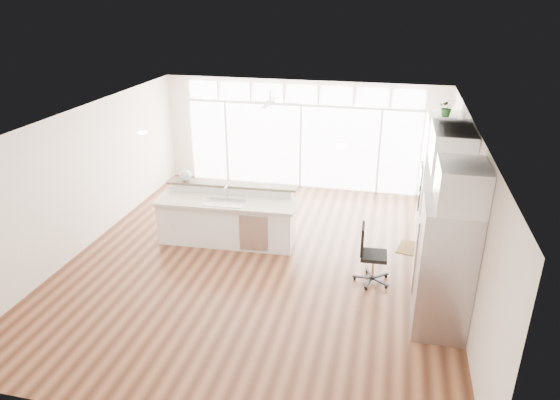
# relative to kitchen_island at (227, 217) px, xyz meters

# --- Properties ---
(floor) EXTENTS (7.00, 8.00, 0.02)m
(floor) POSITION_rel_kitchen_island_xyz_m (0.84, -0.54, -0.56)
(floor) COLOR #492616
(floor) RESTS_ON ground
(ceiling) EXTENTS (7.00, 8.00, 0.02)m
(ceiling) POSITION_rel_kitchen_island_xyz_m (0.84, -0.54, 2.15)
(ceiling) COLOR white
(ceiling) RESTS_ON wall_back
(wall_back) EXTENTS (7.00, 0.04, 2.70)m
(wall_back) POSITION_rel_kitchen_island_xyz_m (0.84, 3.46, 0.80)
(wall_back) COLOR white
(wall_back) RESTS_ON floor
(wall_front) EXTENTS (7.00, 0.04, 2.70)m
(wall_front) POSITION_rel_kitchen_island_xyz_m (0.84, -4.54, 0.80)
(wall_front) COLOR white
(wall_front) RESTS_ON floor
(wall_left) EXTENTS (0.04, 8.00, 2.70)m
(wall_left) POSITION_rel_kitchen_island_xyz_m (-2.66, -0.54, 0.80)
(wall_left) COLOR white
(wall_left) RESTS_ON floor
(wall_right) EXTENTS (0.04, 8.00, 2.70)m
(wall_right) POSITION_rel_kitchen_island_xyz_m (4.34, -0.54, 0.80)
(wall_right) COLOR white
(wall_right) RESTS_ON floor
(glass_wall) EXTENTS (5.80, 0.06, 2.08)m
(glass_wall) POSITION_rel_kitchen_island_xyz_m (0.84, 3.40, 0.50)
(glass_wall) COLOR white
(glass_wall) RESTS_ON wall_back
(transom_row) EXTENTS (5.90, 0.06, 0.40)m
(transom_row) POSITION_rel_kitchen_island_xyz_m (0.84, 3.40, 1.83)
(transom_row) COLOR white
(transom_row) RESTS_ON wall_back
(desk_window) EXTENTS (0.04, 0.85, 0.85)m
(desk_window) POSITION_rel_kitchen_island_xyz_m (4.30, -0.24, 1.00)
(desk_window) COLOR white
(desk_window) RESTS_ON wall_right
(ceiling_fan) EXTENTS (1.16, 1.16, 0.32)m
(ceiling_fan) POSITION_rel_kitchen_island_xyz_m (0.34, 2.26, 1.93)
(ceiling_fan) COLOR white
(ceiling_fan) RESTS_ON ceiling
(recessed_lights) EXTENTS (3.40, 3.00, 0.02)m
(recessed_lights) POSITION_rel_kitchen_island_xyz_m (0.84, -0.34, 2.13)
(recessed_lights) COLOR white
(recessed_lights) RESTS_ON ceiling
(oven_cabinet) EXTENTS (0.64, 1.20, 2.50)m
(oven_cabinet) POSITION_rel_kitchen_island_xyz_m (4.01, 1.26, 0.70)
(oven_cabinet) COLOR white
(oven_cabinet) RESTS_ON floor
(desk_nook) EXTENTS (0.72, 1.30, 0.76)m
(desk_nook) POSITION_rel_kitchen_island_xyz_m (3.97, -0.24, -0.17)
(desk_nook) COLOR white
(desk_nook) RESTS_ON floor
(upper_cabinets) EXTENTS (0.64, 1.30, 0.64)m
(upper_cabinets) POSITION_rel_kitchen_island_xyz_m (4.01, -0.24, 1.80)
(upper_cabinets) COLOR white
(upper_cabinets) RESTS_ON wall_right
(refrigerator) EXTENTS (0.76, 0.90, 2.00)m
(refrigerator) POSITION_rel_kitchen_island_xyz_m (3.95, -1.89, 0.45)
(refrigerator) COLOR #B1B1B6
(refrigerator) RESTS_ON floor
(fridge_cabinet) EXTENTS (0.64, 0.90, 0.60)m
(fridge_cabinet) POSITION_rel_kitchen_island_xyz_m (4.01, -1.89, 1.75)
(fridge_cabinet) COLOR white
(fridge_cabinet) RESTS_ON wall_right
(framed_photos) EXTENTS (0.06, 0.22, 0.80)m
(framed_photos) POSITION_rel_kitchen_island_xyz_m (4.30, 0.38, 0.85)
(framed_photos) COLOR black
(framed_photos) RESTS_ON wall_right
(kitchen_island) EXTENTS (2.82, 1.18, 1.10)m
(kitchen_island) POSITION_rel_kitchen_island_xyz_m (0.00, 0.00, 0.00)
(kitchen_island) COLOR white
(kitchen_island) RESTS_ON floor
(rug) EXTENTS (0.96, 0.79, 0.01)m
(rug) POSITION_rel_kitchen_island_xyz_m (3.79, 0.52, -0.55)
(rug) COLOR #3D2913
(rug) RESTS_ON floor
(office_chair) EXTENTS (0.57, 0.53, 1.06)m
(office_chair) POSITION_rel_kitchen_island_xyz_m (2.93, -0.84, -0.02)
(office_chair) COLOR black
(office_chair) RESTS_ON floor
(fishbowl) EXTENTS (0.25, 0.25, 0.24)m
(fishbowl) POSITION_rel_kitchen_island_xyz_m (-0.97, 0.35, 0.67)
(fishbowl) COLOR silver
(fishbowl) RESTS_ON kitchen_island
(monitor) EXTENTS (0.09, 0.53, 0.44)m
(monitor) POSITION_rel_kitchen_island_xyz_m (3.89, -0.24, 0.43)
(monitor) COLOR black
(monitor) RESTS_ON desk_nook
(keyboard) EXTENTS (0.13, 0.35, 0.02)m
(keyboard) POSITION_rel_kitchen_island_xyz_m (3.72, -0.24, 0.22)
(keyboard) COLOR silver
(keyboard) RESTS_ON desk_nook
(potted_plant) EXTENTS (0.31, 0.34, 0.26)m
(potted_plant) POSITION_rel_kitchen_island_xyz_m (4.01, 1.26, 2.08)
(potted_plant) COLOR #295E28
(potted_plant) RESTS_ON oven_cabinet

